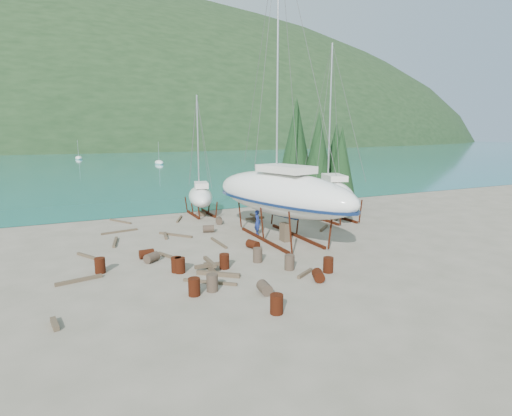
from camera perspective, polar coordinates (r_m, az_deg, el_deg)
name	(u,v)px	position (r m, az deg, el deg)	size (l,w,h in m)	color
ground	(261,251)	(27.01, 0.73, -6.10)	(600.00, 600.00, 0.00)	#696353
bay_water	(82,144)	(338.52, -23.66, 8.42)	(700.00, 700.00, 0.00)	#186778
far_hill	(81,144)	(343.51, -23.69, 8.43)	(800.00, 360.00, 110.00)	black
far_house_center	(45,144)	(213.47, -27.93, 8.09)	(6.60, 5.60, 5.60)	beige
far_house_right	(153,143)	(217.27, -14.52, 9.00)	(6.60, 5.60, 5.60)	beige
cypress_near_right	(318,153)	(42.61, 8.87, 7.83)	(3.60, 3.60, 10.00)	black
cypress_mid_right	(341,162)	(41.91, 12.09, 6.48)	(3.06, 3.06, 8.50)	black
cypress_back_left	(296,144)	(43.45, 5.75, 9.10)	(4.14, 4.14, 11.50)	black
cypress_far_right	(336,157)	(45.18, 11.31, 7.16)	(3.24, 3.24, 9.00)	black
moored_boat_mid	(159,163)	(105.68, -13.67, 6.31)	(2.00, 5.00, 6.05)	white
moored_boat_far	(79,158)	(133.48, -24.00, 6.53)	(2.00, 5.00, 6.05)	white
large_sailboat_near	(281,193)	(29.27, 3.58, 2.16)	(7.32, 14.31, 21.63)	white
large_sailboat_far	(331,192)	(37.03, 10.63, 2.29)	(5.77, 10.16, 15.45)	white
small_sailboat_shore	(200,196)	(38.62, -7.94, 1.71)	(3.80, 7.36, 11.27)	white
worker	(258,222)	(30.94, 0.22, -2.07)	(0.71, 0.47, 1.95)	navy
drum_0	(194,287)	(19.95, -8.82, -11.07)	(0.58, 0.58, 0.88)	#4E140D
drum_1	(265,288)	(20.01, 1.24, -11.33)	(0.58, 0.58, 0.88)	#2D2823
drum_2	(147,254)	(26.24, -15.35, -6.33)	(0.58, 0.58, 0.88)	#4E140D
drum_3	(277,304)	(17.91, 2.96, -13.54)	(0.58, 0.58, 0.88)	#4E140D
drum_5	(290,262)	(23.32, 4.81, -7.74)	(0.58, 0.58, 0.88)	#2D2823
drum_6	(253,244)	(27.40, -0.45, -5.22)	(0.58, 0.58, 0.88)	#4E140D
drum_7	(328,265)	(23.17, 10.28, -8.00)	(0.58, 0.58, 0.88)	#4E140D
drum_8	(100,265)	(24.35, -21.39, -7.65)	(0.58, 0.58, 0.88)	#4E140D
drum_9	(209,229)	(32.04, -6.80, -2.96)	(0.58, 0.58, 0.88)	#2D2823
drum_10	(176,265)	(23.30, -11.31, -7.93)	(0.58, 0.58, 0.88)	#4E140D
drum_11	(219,221)	(34.92, -5.32, -1.80)	(0.58, 0.58, 0.88)	#2D2823
drum_12	(318,275)	(21.88, 8.90, -9.50)	(0.58, 0.58, 0.88)	#4E140D
drum_13	(180,265)	(23.14, -10.80, -8.05)	(0.58, 0.58, 0.88)	#4E140D
drum_14	(224,261)	(23.50, -4.55, -7.59)	(0.58, 0.58, 0.88)	#4E140D
drum_15	(152,257)	(25.41, -14.67, -6.86)	(0.58, 0.58, 0.88)	#2D2823
drum_16	(212,283)	(20.35, -6.27, -10.56)	(0.58, 0.58, 0.88)	#2D2823
drum_17	(258,255)	(24.57, 0.23, -6.74)	(0.58, 0.58, 0.88)	#2D2823
timber_0	(120,221)	(37.47, -18.82, -1.82)	(0.14, 2.88, 0.14)	brown
timber_1	(324,228)	(33.31, 9.68, -2.86)	(0.19, 2.01, 0.19)	brown
timber_2	(115,242)	(30.45, -19.48, -4.61)	(0.19, 2.52, 0.19)	brown
timber_3	(210,282)	(21.46, -6.60, -10.47)	(0.15, 2.97, 0.15)	brown
timber_4	(168,256)	(26.20, -12.52, -6.70)	(0.17, 1.94, 0.17)	brown
timber_7	(305,273)	(22.69, 7.02, -9.25)	(0.17, 1.56, 0.17)	brown
timber_8	(166,236)	(31.27, -12.80, -3.86)	(0.19, 1.77, 0.19)	brown
timber_9	(179,219)	(37.07, -10.90, -1.56)	(0.15, 2.61, 0.15)	brown
timber_10	(176,235)	(31.36, -11.42, -3.79)	(0.16, 3.02, 0.16)	brown
timber_11	(219,243)	(28.74, -5.37, -4.96)	(0.15, 2.85, 0.15)	brown
timber_13	(55,324)	(18.86, -26.82, -14.56)	(0.22, 1.08, 0.22)	brown
timber_14	(79,280)	(23.51, -23.96, -9.39)	(0.18, 2.37, 0.18)	brown
timber_15	(120,232)	(33.61, -18.90, -3.21)	(0.15, 2.87, 0.15)	brown
timber_16	(218,274)	(22.45, -5.42, -9.37)	(0.23, 2.50, 0.23)	brown
timber_17	(87,256)	(27.72, -22.97, -6.35)	(0.16, 2.08, 0.16)	brown
timber_pile_fore	(210,265)	(23.35, -6.61, -8.11)	(1.80, 1.80, 0.60)	brown
timber_pile_aft	(255,218)	(35.69, -0.16, -1.47)	(1.80, 1.80, 0.60)	brown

